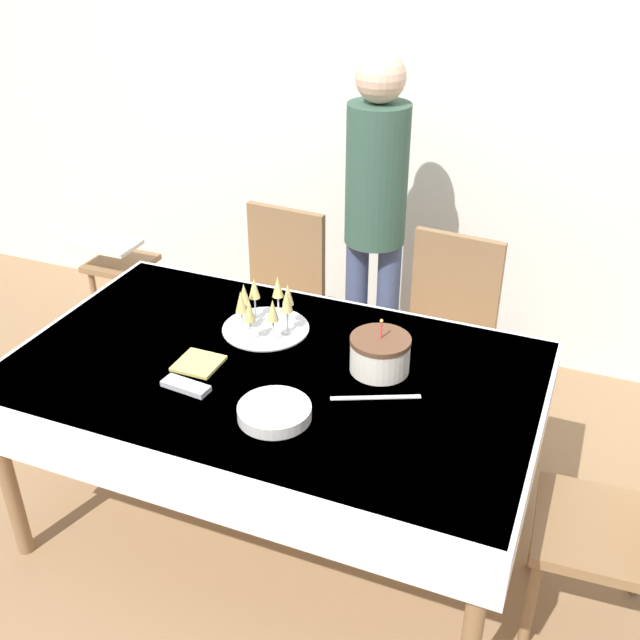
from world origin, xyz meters
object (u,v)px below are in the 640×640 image
at_px(dining_chair_far_left, 276,300).
at_px(high_chair, 120,277).
at_px(champagne_tray, 265,309).
at_px(person_standing, 376,201).
at_px(dining_chair_far_right, 444,333).
at_px(birthday_cake, 380,354).
at_px(plate_stack_main, 274,412).
at_px(dining_chair_right_end, 635,516).

distance_m(dining_chair_far_left, high_chair, 0.88).
xyz_separation_m(champagne_tray, person_standing, (0.14, 0.87, 0.14)).
bearing_deg(champagne_tray, person_standing, 80.58).
relative_size(person_standing, high_chair, 2.33).
height_order(dining_chair_far_right, high_chair, dining_chair_far_right).
relative_size(dining_chair_far_left, person_standing, 0.57).
xyz_separation_m(champagne_tray, high_chair, (-1.15, 0.63, -0.37)).
xyz_separation_m(dining_chair_far_left, birthday_cake, (0.76, -0.75, 0.32)).
relative_size(champagne_tray, plate_stack_main, 1.40).
height_order(birthday_cake, person_standing, person_standing).
height_order(dining_chair_far_left, birthday_cake, birthday_cake).
bearing_deg(dining_chair_right_end, dining_chair_far_right, 133.55).
relative_size(dining_chair_far_left, champagne_tray, 2.83).
bearing_deg(person_standing, dining_chair_far_right, -27.40).
distance_m(plate_stack_main, high_chair, 1.83).
distance_m(dining_chair_far_right, birthday_cake, 0.82).
bearing_deg(dining_chair_right_end, dining_chair_far_left, 152.17).
height_order(champagne_tray, person_standing, person_standing).
distance_m(dining_chair_right_end, person_standing, 1.72).
distance_m(dining_chair_right_end, champagne_tray, 1.44).
distance_m(champagne_tray, high_chair, 1.36).
relative_size(champagne_tray, person_standing, 0.20).
xyz_separation_m(plate_stack_main, person_standing, (-0.12, 1.35, 0.21)).
distance_m(birthday_cake, plate_stack_main, 0.45).
bearing_deg(dining_chair_far_left, birthday_cake, -44.85).
relative_size(dining_chair_right_end, champagne_tray, 2.83).
xyz_separation_m(birthday_cake, champagne_tray, (-0.49, 0.10, 0.02)).
height_order(dining_chair_right_end, person_standing, person_standing).
height_order(dining_chair_right_end, high_chair, dining_chair_right_end).
xyz_separation_m(birthday_cake, plate_stack_main, (-0.22, -0.39, -0.04)).
bearing_deg(champagne_tray, dining_chair_right_end, -8.94).
height_order(plate_stack_main, high_chair, plate_stack_main).
bearing_deg(champagne_tray, high_chair, 151.39).
distance_m(dining_chair_far_left, dining_chair_right_end, 1.87).
xyz_separation_m(dining_chair_right_end, plate_stack_main, (-1.12, -0.27, 0.28)).
distance_m(dining_chair_far_left, person_standing, 0.67).
height_order(champagne_tray, plate_stack_main, champagne_tray).
xyz_separation_m(dining_chair_far_right, high_chair, (-1.71, -0.03, -0.03)).
bearing_deg(plate_stack_main, birthday_cake, 60.00).
distance_m(dining_chair_far_right, dining_chair_right_end, 1.20).
height_order(birthday_cake, high_chair, birthday_cake).
distance_m(dining_chair_far_right, champagne_tray, 0.92).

